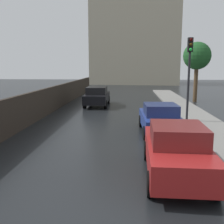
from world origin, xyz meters
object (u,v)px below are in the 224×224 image
object	(u,v)px
car_red_mid_road	(176,151)
street_tree_near	(197,57)
car_black_near_kerb	(97,96)
car_blue_behind_camera	(160,118)
traffic_light	(189,64)

from	to	relation	value
car_red_mid_road	street_tree_near	xyz separation A→B (m)	(4.46, 16.80, 3.20)
car_black_near_kerb	car_red_mid_road	distance (m)	14.24
car_black_near_kerb	car_blue_behind_camera	bearing A→B (deg)	114.68
street_tree_near	car_red_mid_road	bearing A→B (deg)	-104.85
car_red_mid_road	car_blue_behind_camera	bearing A→B (deg)	90.44
car_black_near_kerb	traffic_light	bearing A→B (deg)	132.36
traffic_light	street_tree_near	xyz separation A→B (m)	(2.62, 9.37, 0.73)
car_red_mid_road	traffic_light	distance (m)	8.04
car_black_near_kerb	traffic_light	world-z (taller)	traffic_light
car_blue_behind_camera	street_tree_near	size ratio (longest dim) A/B	0.74
car_black_near_kerb	car_blue_behind_camera	xyz separation A→B (m)	(4.03, -8.61, -0.07)
car_red_mid_road	car_blue_behind_camera	world-z (taller)	car_red_mid_road
car_red_mid_road	traffic_light	size ratio (longest dim) A/B	0.89
car_blue_behind_camera	traffic_light	bearing A→B (deg)	51.27
traffic_light	street_tree_near	distance (m)	9.76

